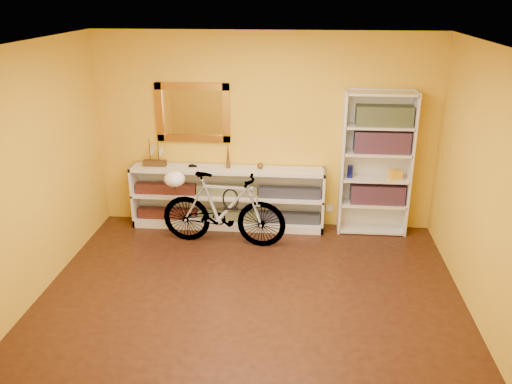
# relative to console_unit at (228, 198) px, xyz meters

# --- Properties ---
(floor) EXTENTS (4.50, 4.00, 0.01)m
(floor) POSITION_rel_console_unit_xyz_m (0.49, -1.81, -0.43)
(floor) COLOR black
(floor) RESTS_ON ground
(ceiling) EXTENTS (4.50, 4.00, 0.01)m
(ceiling) POSITION_rel_console_unit_xyz_m (0.49, -1.81, 2.18)
(ceiling) COLOR silver
(ceiling) RESTS_ON ground
(back_wall) EXTENTS (4.50, 0.01, 2.60)m
(back_wall) POSITION_rel_console_unit_xyz_m (0.49, 0.19, 0.88)
(back_wall) COLOR gold
(back_wall) RESTS_ON ground
(left_wall) EXTENTS (0.01, 4.00, 2.60)m
(left_wall) POSITION_rel_console_unit_xyz_m (-1.77, -1.81, 0.88)
(left_wall) COLOR gold
(left_wall) RESTS_ON ground
(right_wall) EXTENTS (0.01, 4.00, 2.60)m
(right_wall) POSITION_rel_console_unit_xyz_m (2.74, -1.81, 0.88)
(right_wall) COLOR gold
(right_wall) RESTS_ON ground
(gilt_mirror) EXTENTS (0.98, 0.06, 0.78)m
(gilt_mirror) POSITION_rel_console_unit_xyz_m (-0.46, 0.15, 1.12)
(gilt_mirror) COLOR #99601B
(gilt_mirror) RESTS_ON back_wall
(wall_socket) EXTENTS (0.09, 0.02, 0.09)m
(wall_socket) POSITION_rel_console_unit_xyz_m (1.39, 0.17, -0.17)
(wall_socket) COLOR silver
(wall_socket) RESTS_ON back_wall
(console_unit) EXTENTS (2.60, 0.35, 0.85)m
(console_unit) POSITION_rel_console_unit_xyz_m (0.00, 0.00, 0.00)
(console_unit) COLOR silver
(console_unit) RESTS_ON floor
(cd_row_lower) EXTENTS (2.50, 0.13, 0.14)m
(cd_row_lower) POSITION_rel_console_unit_xyz_m (0.00, -0.02, -0.26)
(cd_row_lower) COLOR black
(cd_row_lower) RESTS_ON console_unit
(cd_row_upper) EXTENTS (2.50, 0.13, 0.14)m
(cd_row_upper) POSITION_rel_console_unit_xyz_m (0.00, -0.02, 0.11)
(cd_row_upper) COLOR navy
(cd_row_upper) RESTS_ON console_unit
(model_ship) EXTENTS (0.31, 0.12, 0.37)m
(model_ship) POSITION_rel_console_unit_xyz_m (-0.98, 0.00, 0.61)
(model_ship) COLOR #3C2710
(model_ship) RESTS_ON console_unit
(toy_car) EXTENTS (0.00, 0.00, 0.00)m
(toy_car) POSITION_rel_console_unit_xyz_m (-0.46, 0.00, 0.43)
(toy_car) COLOR black
(toy_car) RESTS_ON console_unit
(bronze_ornament) EXTENTS (0.06, 0.06, 0.36)m
(bronze_ornament) POSITION_rel_console_unit_xyz_m (0.02, 0.00, 0.61)
(bronze_ornament) COLOR brown
(bronze_ornament) RESTS_ON console_unit
(decorative_orb) EXTENTS (0.08, 0.08, 0.08)m
(decorative_orb) POSITION_rel_console_unit_xyz_m (0.44, 0.00, 0.47)
(decorative_orb) COLOR brown
(decorative_orb) RESTS_ON console_unit
(bookcase) EXTENTS (0.90, 0.30, 1.90)m
(bookcase) POSITION_rel_console_unit_xyz_m (1.94, 0.03, 0.52)
(bookcase) COLOR silver
(bookcase) RESTS_ON floor
(book_row_a) EXTENTS (0.70, 0.22, 0.26)m
(book_row_a) POSITION_rel_console_unit_xyz_m (1.99, 0.03, 0.12)
(book_row_a) COLOR maroon
(book_row_a) RESTS_ON bookcase
(book_row_b) EXTENTS (0.70, 0.22, 0.28)m
(book_row_b) POSITION_rel_console_unit_xyz_m (1.99, 0.03, 0.83)
(book_row_b) COLOR maroon
(book_row_b) RESTS_ON bookcase
(book_row_c) EXTENTS (0.70, 0.22, 0.25)m
(book_row_c) POSITION_rel_console_unit_xyz_m (1.99, 0.03, 1.16)
(book_row_c) COLOR #16394E
(book_row_c) RESTS_ON bookcase
(travel_mug) EXTENTS (0.07, 0.07, 0.16)m
(travel_mug) POSITION_rel_console_unit_xyz_m (1.62, 0.01, 0.42)
(travel_mug) COLOR #161F98
(travel_mug) RESTS_ON bookcase
(red_tin) EXTENTS (0.14, 0.14, 0.17)m
(red_tin) POSITION_rel_console_unit_xyz_m (1.74, 0.06, 1.12)
(red_tin) COLOR maroon
(red_tin) RESTS_ON bookcase
(yellow_bag) EXTENTS (0.19, 0.16, 0.13)m
(yellow_bag) POSITION_rel_console_unit_xyz_m (2.19, -0.01, 0.40)
(yellow_bag) COLOR gold
(yellow_bag) RESTS_ON bookcase
(bicycle) EXTENTS (0.56, 1.66, 0.96)m
(bicycle) POSITION_rel_console_unit_xyz_m (0.02, -0.53, 0.05)
(bicycle) COLOR silver
(bicycle) RESTS_ON floor
(helmet) EXTENTS (0.27, 0.25, 0.20)m
(helmet) POSITION_rel_console_unit_xyz_m (-0.60, -0.47, 0.42)
(helmet) COLOR white
(helmet) RESTS_ON bicycle
(u_lock) EXTENTS (0.21, 0.02, 0.21)m
(u_lock) POSITION_rel_console_unit_xyz_m (0.12, -0.54, 0.20)
(u_lock) COLOR black
(u_lock) RESTS_ON bicycle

